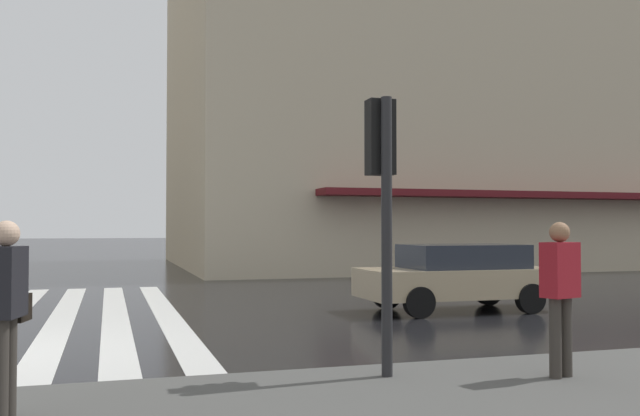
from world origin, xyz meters
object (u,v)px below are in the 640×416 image
traffic_signal_post (382,175)px  car_champagne (458,275)px  pedestrian_by_billboard (7,303)px  pedestrian_approaching_kerb (560,286)px

traffic_signal_post → car_champagne: 7.51m
car_champagne → pedestrian_by_billboard: bearing=130.5°
pedestrian_approaching_kerb → pedestrian_by_billboard: bearing=90.2°
pedestrian_approaching_kerb → pedestrian_by_billboard: (-0.02, 5.52, -0.01)m
traffic_signal_post → pedestrian_approaching_kerb: size_ratio=1.82×
car_champagne → pedestrian_approaching_kerb: (-6.75, 2.41, 0.38)m
car_champagne → pedestrian_by_billboard: pedestrian_by_billboard is taller
pedestrian_approaching_kerb → car_champagne: bearing=-19.6°
car_champagne → traffic_signal_post: bearing=145.2°
traffic_signal_post → car_champagne: traffic_signal_post is taller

